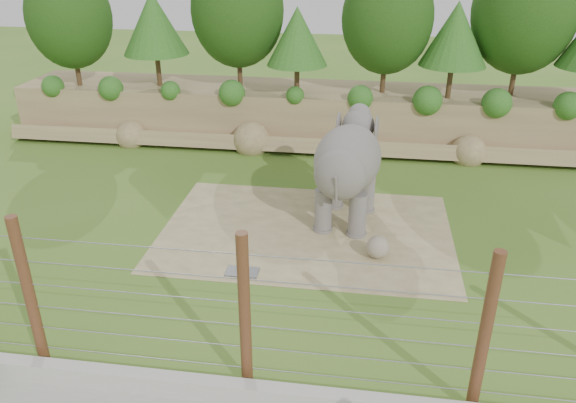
# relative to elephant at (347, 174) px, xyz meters

# --- Properties ---
(ground) EXTENTS (90.00, 90.00, 0.00)m
(ground) POSITION_rel_elephant_xyz_m (-1.78, -4.03, -1.83)
(ground) COLOR #456B1F
(ground) RESTS_ON ground
(back_embankment) EXTENTS (30.00, 5.52, 8.77)m
(back_embankment) POSITION_rel_elephant_xyz_m (-1.20, 8.65, 2.13)
(back_embankment) COLOR #83694C
(back_embankment) RESTS_ON ground
(dirt_patch) EXTENTS (10.00, 7.00, 0.02)m
(dirt_patch) POSITION_rel_elephant_xyz_m (-1.28, -1.03, -1.82)
(dirt_patch) COLOR #8F8053
(dirt_patch) RESTS_ON ground
(drain_grate) EXTENTS (1.00, 0.60, 0.03)m
(drain_grate) POSITION_rel_elephant_xyz_m (-2.93, -3.93, -1.80)
(drain_grate) COLOR #262628
(drain_grate) RESTS_ON dirt_patch
(elephant) EXTENTS (2.56, 4.76, 3.67)m
(elephant) POSITION_rel_elephant_xyz_m (0.00, 0.00, 0.00)
(elephant) COLOR #67625D
(elephant) RESTS_ON ground
(stone_ball) EXTENTS (0.73, 0.73, 0.73)m
(stone_ball) POSITION_rel_elephant_xyz_m (1.16, -2.44, -1.45)
(stone_ball) COLOR gray
(stone_ball) RESTS_ON dirt_patch
(retaining_wall) EXTENTS (26.00, 0.35, 0.50)m
(retaining_wall) POSITION_rel_elephant_xyz_m (-1.78, -9.03, -1.58)
(retaining_wall) COLOR #B1ADA4
(retaining_wall) RESTS_ON ground
(barrier_fence) EXTENTS (20.26, 0.26, 4.00)m
(barrier_fence) POSITION_rel_elephant_xyz_m (-1.78, -8.53, 0.17)
(barrier_fence) COLOR #502313
(barrier_fence) RESTS_ON ground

